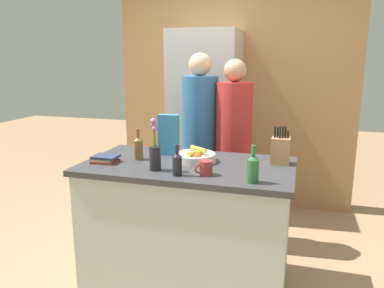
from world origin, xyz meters
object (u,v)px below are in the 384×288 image
object	(u,v)px
knife_block	(280,150)
person_in_blue	(233,143)
fruit_bowl	(196,156)
bottle_wine	(177,163)
refrigerator	(205,123)
cereal_box	(169,135)
coffee_mug	(205,168)
book_stack	(105,159)
person_at_sink	(200,137)
bottle_oil	(138,147)
flower_vase	(155,151)
bottle_vinegar	(253,168)

from	to	relation	value
knife_block	person_in_blue	size ratio (longest dim) A/B	0.16
fruit_bowl	bottle_wine	bearing A→B (deg)	-94.08
refrigerator	cereal_box	world-z (taller)	refrigerator
refrigerator	coffee_mug	world-z (taller)	refrigerator
cereal_box	book_stack	size ratio (longest dim) A/B	1.69
fruit_bowl	book_stack	bearing A→B (deg)	-162.21
person_at_sink	person_in_blue	xyz separation A→B (m)	(0.31, -0.01, -0.03)
cereal_box	person_at_sink	size ratio (longest dim) A/B	0.18
bottle_oil	person_at_sink	distance (m)	0.78
flower_vase	person_at_sink	xyz separation A→B (m)	(0.05, 0.95, -0.10)
knife_block	person_at_sink	distance (m)	0.93
refrigerator	knife_block	xyz separation A→B (m)	(0.88, -1.27, 0.05)
book_stack	refrigerator	bearing A→B (deg)	77.94
bottle_oil	refrigerator	bearing A→B (deg)	84.47
person_at_sink	refrigerator	bearing A→B (deg)	127.89
refrigerator	fruit_bowl	distance (m)	1.41
fruit_bowl	bottle_oil	world-z (taller)	bottle_oil
knife_block	person_in_blue	bearing A→B (deg)	128.31
bottle_wine	flower_vase	bearing A→B (deg)	158.82
cereal_box	bottle_vinegar	distance (m)	0.87
fruit_bowl	cereal_box	world-z (taller)	cereal_box
fruit_bowl	book_stack	xyz separation A→B (m)	(-0.63, -0.20, -0.01)
refrigerator	person_in_blue	world-z (taller)	refrigerator
person_at_sink	coffee_mug	bearing A→B (deg)	-45.54
bottle_vinegar	person_at_sink	distance (m)	1.20
refrigerator	bottle_oil	size ratio (longest dim) A/B	8.44
knife_block	bottle_vinegar	xyz separation A→B (m)	(-0.13, -0.47, -0.01)
knife_block	cereal_box	size ratio (longest dim) A/B	0.86
cereal_box	knife_block	bearing A→B (deg)	-1.52
coffee_mug	bottle_oil	distance (m)	0.62
bottle_vinegar	fruit_bowl	bearing A→B (deg)	141.72
bottle_oil	person_in_blue	size ratio (longest dim) A/B	0.14
knife_block	coffee_mug	size ratio (longest dim) A/B	2.56
book_stack	bottle_oil	bearing A→B (deg)	35.77
flower_vase	cereal_box	size ratio (longest dim) A/B	1.12
fruit_bowl	person_at_sink	size ratio (longest dim) A/B	0.17
coffee_mug	knife_block	bearing A→B (deg)	42.65
knife_block	bottle_wine	bearing A→B (deg)	-142.80
refrigerator	bottle_oil	xyz separation A→B (m)	(-0.14, -1.44, 0.05)
book_stack	person_in_blue	bearing A→B (deg)	47.84
bottle_wine	person_in_blue	size ratio (longest dim) A/B	0.12
refrigerator	bottle_vinegar	world-z (taller)	refrigerator
bottle_oil	person_at_sink	bearing A→B (deg)	69.41
coffee_mug	bottle_vinegar	distance (m)	0.32
cereal_box	bottle_oil	xyz separation A→B (m)	(-0.17, -0.19, -0.07)
refrigerator	bottle_vinegar	xyz separation A→B (m)	(0.74, -1.74, 0.04)
flower_vase	person_at_sink	bearing A→B (deg)	87.02
fruit_bowl	person_at_sink	xyz separation A→B (m)	(-0.15, 0.67, 0.00)
cereal_box	bottle_vinegar	bearing A→B (deg)	-34.73
person_in_blue	cereal_box	bearing A→B (deg)	-130.25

